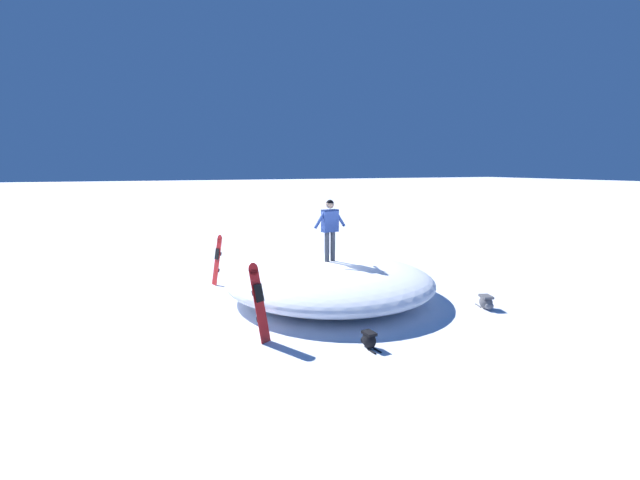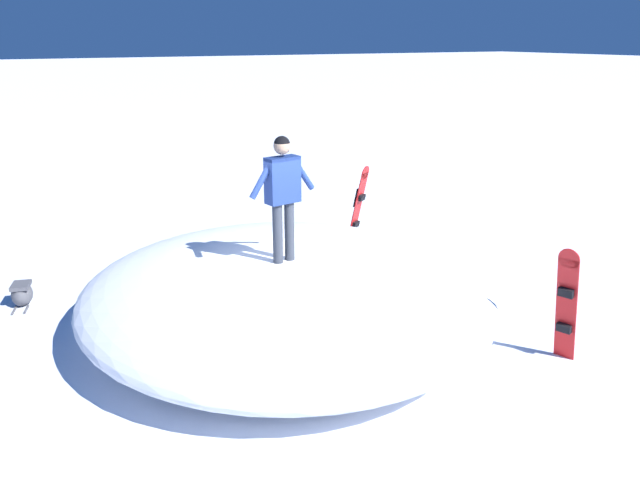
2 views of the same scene
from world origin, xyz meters
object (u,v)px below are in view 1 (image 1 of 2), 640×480
at_px(snowboard_primary_upright, 259,301).
at_px(snowboard_secondary_upright, 217,259).
at_px(backpack_far, 486,302).
at_px(backpack_near, 369,340).
at_px(snowboarder_standing, 330,224).

height_order(snowboard_primary_upright, snowboard_secondary_upright, snowboard_primary_upright).
distance_m(snowboard_primary_upright, snowboard_secondary_upright, 5.20).
bearing_deg(backpack_far, snowboard_secondary_upright, 138.34).
distance_m(snowboard_secondary_upright, backpack_near, 6.81).
xyz_separation_m(snowboarder_standing, backpack_near, (-0.85, -3.86, -1.94)).
bearing_deg(snowboarder_standing, backpack_near, -102.50).
height_order(snowboarder_standing, snowboard_secondary_upright, snowboarder_standing).
xyz_separation_m(snowboarder_standing, snowboard_secondary_upright, (-2.75, 2.65, -1.30)).
bearing_deg(snowboard_secondary_upright, backpack_far, -41.66).
relative_size(snowboard_secondary_upright, backpack_far, 2.33).
bearing_deg(snowboarder_standing, snowboard_secondary_upright, 136.05).
height_order(snowboarder_standing, backpack_far, snowboarder_standing).
height_order(snowboarder_standing, backpack_near, snowboarder_standing).
bearing_deg(backpack_near, backpack_far, 14.73).
xyz_separation_m(snowboard_secondary_upright, backpack_far, (6.08, -5.41, -0.64)).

